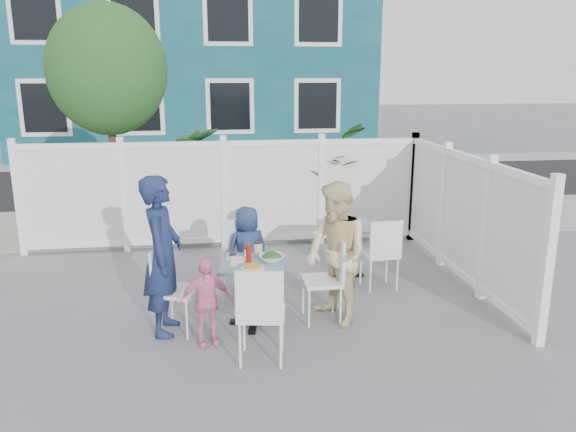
{
  "coord_description": "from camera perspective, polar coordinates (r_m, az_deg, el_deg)",
  "views": [
    {
      "loc": [
        -0.06,
        -5.78,
        2.55
      ],
      "look_at": [
        0.73,
        0.04,
        1.05
      ],
      "focal_mm": 35.0,
      "sensor_mm": 36.0,
      "label": 1
    }
  ],
  "objects": [
    {
      "name": "coffee_cup_b",
      "position": [
        5.95,
        -3.04,
        -3.37
      ],
      "size": [
        0.09,
        0.09,
        0.13
      ],
      "primitive_type": "cylinder",
      "color": "beige",
      "rests_on": "main_table"
    },
    {
      "name": "building",
      "position": [
        19.78,
        -9.32,
        15.46
      ],
      "size": [
        11.0,
        6.0,
        6.0
      ],
      "color": "#10464F",
      "rests_on": "ground"
    },
    {
      "name": "toddler",
      "position": [
        5.47,
        -8.37,
        -8.6
      ],
      "size": [
        0.54,
        0.31,
        0.87
      ],
      "primitive_type": "imported",
      "rotation": [
        0.0,
        0.0,
        0.21
      ],
      "color": "pink",
      "rests_on": "ground"
    },
    {
      "name": "chair_near",
      "position": [
        5.02,
        -2.79,
        -9.35
      ],
      "size": [
        0.48,
        0.47,
        0.92
      ],
      "rotation": [
        0.0,
        0.0,
        -0.16
      ],
      "color": "white",
      "rests_on": "ground"
    },
    {
      "name": "chair_spare",
      "position": [
        6.8,
        9.54,
        -3.34
      ],
      "size": [
        0.44,
        0.43,
        0.88
      ],
      "rotation": [
        0.0,
        0.0,
        0.1
      ],
      "color": "white",
      "rests_on": "ground"
    },
    {
      "name": "far_sidewalk",
      "position": [
        16.57,
        -7.44,
        5.37
      ],
      "size": [
        24.0,
        1.6,
        0.01
      ],
      "primitive_type": "cube",
      "color": "gray",
      "rests_on": "ground"
    },
    {
      "name": "spare_table",
      "position": [
        7.15,
        5.76,
        -2.12
      ],
      "size": [
        0.7,
        0.7,
        0.69
      ],
      "rotation": [
        0.0,
        0.0,
        -0.08
      ],
      "color": "teal",
      "rests_on": "ground"
    },
    {
      "name": "woman",
      "position": [
        5.8,
        4.94,
        -3.89
      ],
      "size": [
        0.8,
        0.89,
        1.49
      ],
      "primitive_type": "imported",
      "rotation": [
        0.0,
        0.0,
        -1.17
      ],
      "color": "#D8B752",
      "rests_on": "ground"
    },
    {
      "name": "tree",
      "position": [
        9.21,
        -17.89,
        13.91
      ],
      "size": [
        1.8,
        1.62,
        3.59
      ],
      "color": "#382316",
      "rests_on": "ground"
    },
    {
      "name": "ketchup_bottle",
      "position": [
        5.74,
        -4.05,
        -3.82
      ],
      "size": [
        0.05,
        0.05,
        0.17
      ],
      "primitive_type": "cylinder",
      "color": "#AF1404",
      "rests_on": "main_table"
    },
    {
      "name": "potted_shrub_a",
      "position": [
        9.04,
        -9.45,
        3.41
      ],
      "size": [
        1.38,
        1.38,
        1.74
      ],
      "primitive_type": "imported",
      "rotation": [
        0.0,
        0.0,
        3.92
      ],
      "color": "#1A431D",
      "rests_on": "ground"
    },
    {
      "name": "pepper_shaker",
      "position": [
        6.0,
        -4.29,
        -3.55
      ],
      "size": [
        0.03,
        0.03,
        0.07
      ],
      "primitive_type": "cylinder",
      "color": "black",
      "rests_on": "main_table"
    },
    {
      "name": "plate_side",
      "position": [
        5.83,
        -5.35,
        -4.42
      ],
      "size": [
        0.21,
        0.21,
        0.01
      ],
      "primitive_type": "cylinder",
      "color": "white",
      "rests_on": "main_table"
    },
    {
      "name": "chair_left",
      "position": [
        5.79,
        -11.86,
        -6.65
      ],
      "size": [
        0.5,
        0.51,
        0.87
      ],
      "rotation": [
        0.0,
        0.0,
        -1.94
      ],
      "color": "white",
      "rests_on": "ground"
    },
    {
      "name": "main_table",
      "position": [
        5.79,
        -3.54,
        -6.17
      ],
      "size": [
        0.74,
        0.74,
        0.68
      ],
      "rotation": [
        0.0,
        0.0,
        -0.17
      ],
      "color": "teal",
      "rests_on": "ground"
    },
    {
      "name": "street",
      "position": [
        13.52,
        -7.33,
        3.34
      ],
      "size": [
        24.0,
        5.0,
        0.01
      ],
      "primitive_type": "cube",
      "color": "black",
      "rests_on": "ground"
    },
    {
      "name": "fence_back",
      "position": [
        8.37,
        -6.45,
        2.03
      ],
      "size": [
        5.86,
        0.08,
        1.6
      ],
      "color": "white",
      "rests_on": "ground"
    },
    {
      "name": "salt_shaker",
      "position": [
        5.95,
        -4.34,
        -3.75
      ],
      "size": [
        0.03,
        0.03,
        0.06
      ],
      "primitive_type": "cylinder",
      "color": "white",
      "rests_on": "main_table"
    },
    {
      "name": "chair_right",
      "position": [
        5.91,
        4.2,
        -5.79
      ],
      "size": [
        0.4,
        0.41,
        0.9
      ],
      "rotation": [
        0.0,
        0.0,
        1.58
      ],
      "color": "white",
      "rests_on": "ground"
    },
    {
      "name": "salad_bowl",
      "position": [
        5.77,
        -1.67,
        -4.29
      ],
      "size": [
        0.26,
        0.26,
        0.06
      ],
      "primitive_type": "imported",
      "color": "white",
      "rests_on": "main_table"
    },
    {
      "name": "chair_back",
      "position": [
        6.6,
        -4.77,
        -3.67
      ],
      "size": [
        0.52,
        0.51,
        0.89
      ],
      "rotation": [
        0.0,
        0.0,
        3.49
      ],
      "color": "white",
      "rests_on": "ground"
    },
    {
      "name": "near_sidewalk",
      "position": [
        9.91,
        -7.11,
        -0.68
      ],
      "size": [
        24.0,
        2.6,
        0.01
      ],
      "primitive_type": "cube",
      "color": "gray",
      "rests_on": "ground"
    },
    {
      "name": "plate_main",
      "position": [
        5.57,
        -3.6,
        -5.28
      ],
      "size": [
        0.23,
        0.23,
        0.01
      ],
      "primitive_type": "cylinder",
      "color": "white",
      "rests_on": "main_table"
    },
    {
      "name": "fence_right",
      "position": [
        7.29,
        17.37,
        -0.39
      ],
      "size": [
        0.08,
        3.66,
        1.6
      ],
      "rotation": [
        0.0,
        0.0,
        1.57
      ],
      "color": "white",
      "rests_on": "ground"
    },
    {
      "name": "potted_shrub_b",
      "position": [
        9.1,
        3.33,
        3.66
      ],
      "size": [
        1.76,
        1.9,
        1.74
      ],
      "primitive_type": "imported",
      "rotation": [
        0.0,
        0.0,
        1.28
      ],
      "color": "#1A431D",
      "rests_on": "ground"
    },
    {
      "name": "coffee_cup_a",
      "position": [
        5.65,
        -5.62,
        -4.49
      ],
      "size": [
        0.07,
        0.07,
        0.11
      ],
      "primitive_type": "cylinder",
      "color": "beige",
      "rests_on": "main_table"
    },
    {
      "name": "boy",
      "position": [
        6.63,
        -4.14,
        -3.5
      ],
      "size": [
        0.6,
        0.49,
        1.06
      ],
      "primitive_type": "imported",
      "rotation": [
        0.0,
        0.0,
        3.48
      ],
      "color": "navy",
      "rests_on": "ground"
    },
    {
      "name": "ground",
      "position": [
        6.32,
        -6.61,
        -9.62
      ],
      "size": [
        80.0,
        80.0,
        0.0
      ],
      "primitive_type": "plane",
      "color": "slate"
    },
    {
      "name": "man",
      "position": [
        5.68,
        -12.62,
        -3.95
      ],
      "size": [
        0.44,
        0.62,
        1.61
      ],
      "primitive_type": "imported",
      "rotation": [
        0.0,
        0.0,
        1.47
      ],
      "color": "#18244A",
      "rests_on": "ground"
    },
    {
      "name": "utility_cabinet",
      "position": [
        10.37,
        -23.52,
        2.24
      ],
      "size": [
        0.69,
        0.52,
        1.19
      ],
      "primitive_type": "cube",
      "rotation": [
        0.0,
        0.0,
        0.11
      ],
      "color": "gold",
      "rests_on": "ground"
    }
  ]
}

